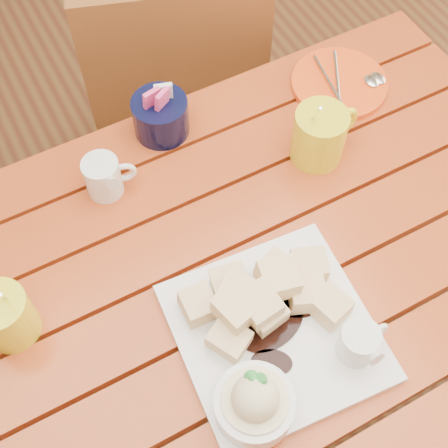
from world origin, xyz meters
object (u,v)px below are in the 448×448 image
coffee_mug_left (3,316)px  coffee_mug_right (320,135)px  chair_far (177,91)px  dessert_plate (271,340)px  table (246,303)px  orange_saucer (340,83)px

coffee_mug_left → coffee_mug_right: (0.59, 0.06, 0.01)m
coffee_mug_left → chair_far: 0.83m
dessert_plate → chair_far: dessert_plate is taller
coffee_mug_left → chair_far: bearing=65.4°
table → coffee_mug_left: 0.41m
table → orange_saucer: bearing=37.4°
table → orange_saucer: 0.47m
dessert_plate → chair_far: 0.85m
dessert_plate → coffee_mug_right: bearing=46.7°
dessert_plate → orange_saucer: size_ratio=1.65×
table → chair_far: bearing=75.3°
table → orange_saucer: (0.36, 0.28, 0.11)m
table → chair_far: 0.69m
dessert_plate → orange_saucer: dessert_plate is taller
table → coffee_mug_left: (-0.36, 0.09, 0.16)m
coffee_mug_right → dessert_plate: bearing=-139.4°
table → coffee_mug_right: 0.32m
table → chair_far: chair_far is taller
coffee_mug_right → table: bearing=-151.9°
chair_far → orange_saucer: bearing=135.5°
coffee_mug_left → orange_saucer: 0.75m
table → dessert_plate: size_ratio=3.88×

